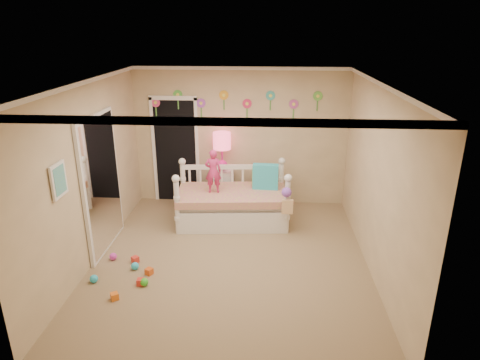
# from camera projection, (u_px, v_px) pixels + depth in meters

# --- Properties ---
(floor) EXTENTS (4.00, 4.50, 0.01)m
(floor) POSITION_uv_depth(u_px,v_px,m) (231.00, 260.00, 6.25)
(floor) COLOR #7F684C
(floor) RESTS_ON ground
(ceiling) EXTENTS (4.00, 4.50, 0.01)m
(ceiling) POSITION_uv_depth(u_px,v_px,m) (229.00, 82.00, 5.36)
(ceiling) COLOR white
(ceiling) RESTS_ON floor
(back_wall) EXTENTS (4.00, 0.01, 2.60)m
(back_wall) POSITION_uv_depth(u_px,v_px,m) (240.00, 137.00, 7.91)
(back_wall) COLOR tan
(back_wall) RESTS_ON floor
(left_wall) EXTENTS (0.01, 4.50, 2.60)m
(left_wall) POSITION_uv_depth(u_px,v_px,m) (89.00, 175.00, 5.93)
(left_wall) COLOR tan
(left_wall) RESTS_ON floor
(right_wall) EXTENTS (0.01, 4.50, 2.60)m
(right_wall) POSITION_uv_depth(u_px,v_px,m) (377.00, 181.00, 5.68)
(right_wall) COLOR tan
(right_wall) RESTS_ON floor
(crown_molding) EXTENTS (4.00, 4.50, 0.06)m
(crown_molding) POSITION_uv_depth(u_px,v_px,m) (229.00, 85.00, 5.37)
(crown_molding) COLOR white
(crown_molding) RESTS_ON ceiling
(daybed) EXTENTS (1.99, 1.18, 1.04)m
(daybed) POSITION_uv_depth(u_px,v_px,m) (232.00, 194.00, 7.31)
(daybed) COLOR white
(daybed) RESTS_ON floor
(pillow_turquoise) EXTENTS (0.45, 0.18, 0.44)m
(pillow_turquoise) POSITION_uv_depth(u_px,v_px,m) (265.00, 177.00, 7.33)
(pillow_turquoise) COLOR teal
(pillow_turquoise) RESTS_ON daybed
(pillow_lime) EXTENTS (0.38, 0.19, 0.34)m
(pillow_lime) POSITION_uv_depth(u_px,v_px,m) (263.00, 178.00, 7.44)
(pillow_lime) COLOR #9CDB42
(pillow_lime) RESTS_ON daybed
(child) EXTENTS (0.29, 0.21, 0.76)m
(child) POSITION_uv_depth(u_px,v_px,m) (213.00, 171.00, 7.11)
(child) COLOR #D22F70
(child) RESTS_ON daybed
(nightstand) EXTENTS (0.46, 0.37, 0.71)m
(nightstand) POSITION_uv_depth(u_px,v_px,m) (223.00, 188.00, 8.06)
(nightstand) COLOR white
(nightstand) RESTS_ON floor
(table_lamp) EXTENTS (0.33, 0.33, 0.73)m
(table_lamp) POSITION_uv_depth(u_px,v_px,m) (222.00, 145.00, 7.77)
(table_lamp) COLOR #DF1D92
(table_lamp) RESTS_ON nightstand
(closet_doorway) EXTENTS (0.90, 0.04, 2.07)m
(closet_doorway) POSITION_uv_depth(u_px,v_px,m) (176.00, 150.00, 8.07)
(closet_doorway) COLOR black
(closet_doorway) RESTS_ON back_wall
(flower_decals) EXTENTS (3.40, 0.02, 0.50)m
(flower_decals) POSITION_uv_depth(u_px,v_px,m) (235.00, 103.00, 7.69)
(flower_decals) COLOR #B2668C
(flower_decals) RESTS_ON back_wall
(mirror_closet) EXTENTS (0.07, 1.30, 2.10)m
(mirror_closet) POSITION_uv_depth(u_px,v_px,m) (102.00, 184.00, 6.29)
(mirror_closet) COLOR white
(mirror_closet) RESTS_ON left_wall
(wall_picture) EXTENTS (0.05, 0.34, 0.42)m
(wall_picture) POSITION_uv_depth(u_px,v_px,m) (59.00, 180.00, 5.00)
(wall_picture) COLOR white
(wall_picture) RESTS_ON left_wall
(hanging_bag) EXTENTS (0.20, 0.16, 0.36)m
(hanging_bag) POSITION_uv_depth(u_px,v_px,m) (286.00, 202.00, 6.72)
(hanging_bag) COLOR beige
(hanging_bag) RESTS_ON daybed
(toy_scatter) EXTENTS (0.92, 1.37, 0.11)m
(toy_scatter) POSITION_uv_depth(u_px,v_px,m) (127.00, 268.00, 5.93)
(toy_scatter) COLOR #996666
(toy_scatter) RESTS_ON floor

